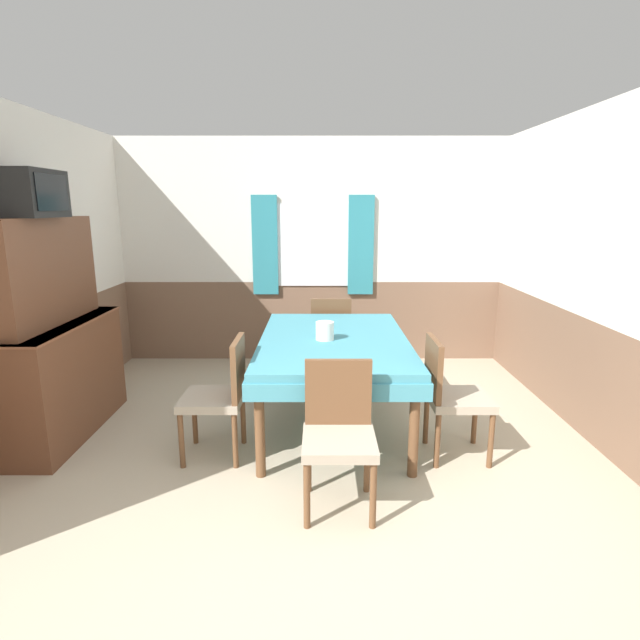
{
  "coord_description": "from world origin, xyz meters",
  "views": [
    {
      "loc": [
        0.09,
        -2.0,
        1.82
      ],
      "look_at": [
        0.1,
        2.0,
        0.91
      ],
      "focal_mm": 28.0,
      "sensor_mm": 36.0,
      "label": 1
    }
  ],
  "objects_px": {
    "chair_head_window": "(329,334)",
    "tv": "(31,193)",
    "vase": "(324,331)",
    "dining_table": "(332,349)",
    "chair_right_near": "(449,392)",
    "chair_left_near": "(220,393)",
    "sideboard": "(55,347)",
    "chair_head_near": "(338,429)"
  },
  "relations": [
    {
      "from": "chair_head_window",
      "to": "tv",
      "type": "distance_m",
      "value": 3.0
    },
    {
      "from": "tv",
      "to": "vase",
      "type": "distance_m",
      "value": 2.37
    },
    {
      "from": "dining_table",
      "to": "chair_right_near",
      "type": "height_order",
      "value": "chair_right_near"
    },
    {
      "from": "dining_table",
      "to": "vase",
      "type": "relative_size",
      "value": 12.95
    },
    {
      "from": "chair_left_near",
      "to": "vase",
      "type": "height_order",
      "value": "vase"
    },
    {
      "from": "chair_right_near",
      "to": "vase",
      "type": "height_order",
      "value": "vase"
    },
    {
      "from": "sideboard",
      "to": "dining_table",
      "type": "bearing_deg",
      "value": 4.62
    },
    {
      "from": "chair_head_window",
      "to": "sideboard",
      "type": "relative_size",
      "value": 0.51
    },
    {
      "from": "tv",
      "to": "vase",
      "type": "xyz_separation_m",
      "value": [
        2.1,
        0.26,
        -1.08
      ]
    },
    {
      "from": "chair_right_near",
      "to": "vase",
      "type": "xyz_separation_m",
      "value": [
        -0.92,
        0.5,
        0.34
      ]
    },
    {
      "from": "chair_head_near",
      "to": "vase",
      "type": "bearing_deg",
      "value": -86.16
    },
    {
      "from": "chair_head_window",
      "to": "chair_head_near",
      "type": "bearing_deg",
      "value": -90.0
    },
    {
      "from": "chair_head_near",
      "to": "vase",
      "type": "xyz_separation_m",
      "value": [
        -0.08,
        1.12,
        0.34
      ]
    },
    {
      "from": "chair_head_near",
      "to": "vase",
      "type": "relative_size",
      "value": 6.05
    },
    {
      "from": "chair_head_near",
      "to": "chair_right_near",
      "type": "height_order",
      "value": "same"
    },
    {
      "from": "chair_head_near",
      "to": "tv",
      "type": "relative_size",
      "value": 1.72
    },
    {
      "from": "chair_right_near",
      "to": "vase",
      "type": "relative_size",
      "value": 6.05
    },
    {
      "from": "chair_left_near",
      "to": "chair_right_near",
      "type": "bearing_deg",
      "value": -90.0
    },
    {
      "from": "chair_head_window",
      "to": "chair_right_near",
      "type": "distance_m",
      "value": 1.94
    },
    {
      "from": "sideboard",
      "to": "vase",
      "type": "xyz_separation_m",
      "value": [
        2.14,
        0.12,
        0.1
      ]
    },
    {
      "from": "chair_right_near",
      "to": "chair_left_near",
      "type": "relative_size",
      "value": 1.0
    },
    {
      "from": "chair_head_near",
      "to": "chair_head_window",
      "type": "height_order",
      "value": "same"
    },
    {
      "from": "dining_table",
      "to": "tv",
      "type": "xyz_separation_m",
      "value": [
        -2.17,
        -0.32,
        1.25
      ]
    },
    {
      "from": "chair_head_near",
      "to": "chair_head_window",
      "type": "xyz_separation_m",
      "value": [
        -0.0,
        2.37,
        0.0
      ]
    },
    {
      "from": "vase",
      "to": "tv",
      "type": "bearing_deg",
      "value": -173.03
    },
    {
      "from": "dining_table",
      "to": "chair_head_window",
      "type": "bearing_deg",
      "value": 90.0
    },
    {
      "from": "chair_left_near",
      "to": "tv",
      "type": "distance_m",
      "value": 1.96
    },
    {
      "from": "dining_table",
      "to": "chair_head_window",
      "type": "distance_m",
      "value": 1.19
    },
    {
      "from": "chair_right_near",
      "to": "vase",
      "type": "bearing_deg",
      "value": -118.61
    },
    {
      "from": "sideboard",
      "to": "vase",
      "type": "distance_m",
      "value": 2.14
    },
    {
      "from": "chair_right_near",
      "to": "tv",
      "type": "xyz_separation_m",
      "value": [
        -3.01,
        0.24,
        1.42
      ]
    },
    {
      "from": "dining_table",
      "to": "chair_head_near",
      "type": "xyz_separation_m",
      "value": [
        0.0,
        -1.18,
        -0.17
      ]
    },
    {
      "from": "chair_head_near",
      "to": "chair_right_near",
      "type": "bearing_deg",
      "value": -143.54
    },
    {
      "from": "tv",
      "to": "vase",
      "type": "bearing_deg",
      "value": 6.97
    },
    {
      "from": "chair_head_near",
      "to": "chair_left_near",
      "type": "bearing_deg",
      "value": -36.46
    },
    {
      "from": "dining_table",
      "to": "chair_head_window",
      "type": "height_order",
      "value": "chair_head_window"
    },
    {
      "from": "tv",
      "to": "chair_head_near",
      "type": "bearing_deg",
      "value": -21.64
    },
    {
      "from": "vase",
      "to": "chair_right_near",
      "type": "bearing_deg",
      "value": -28.61
    },
    {
      "from": "chair_left_near",
      "to": "tv",
      "type": "xyz_separation_m",
      "value": [
        -1.33,
        0.24,
        1.42
      ]
    },
    {
      "from": "chair_head_window",
      "to": "sideboard",
      "type": "distance_m",
      "value": 2.61
    },
    {
      "from": "chair_right_near",
      "to": "tv",
      "type": "bearing_deg",
      "value": -94.6
    },
    {
      "from": "chair_left_near",
      "to": "tv",
      "type": "height_order",
      "value": "tv"
    }
  ]
}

